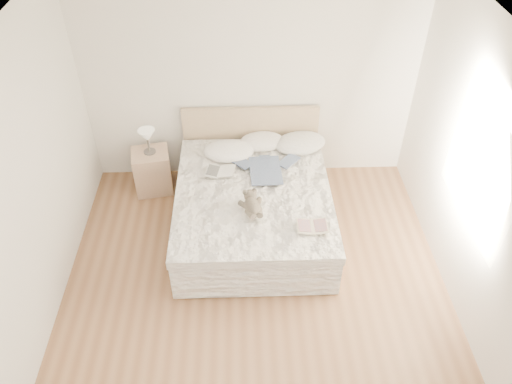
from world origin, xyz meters
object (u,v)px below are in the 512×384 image
at_px(nightstand, 152,171).
at_px(photo_book, 220,171).
at_px(childrens_book, 312,227).
at_px(teddy_bear, 252,210).
at_px(table_lamp, 147,137).
at_px(bed, 253,205).

distance_m(nightstand, photo_book, 1.07).
relative_size(photo_book, childrens_book, 1.04).
bearing_deg(photo_book, teddy_bear, -52.45).
bearing_deg(table_lamp, bed, -30.19).
bearing_deg(teddy_bear, photo_book, 102.40).
xyz_separation_m(table_lamp, teddy_bear, (1.23, -1.20, -0.14)).
relative_size(bed, photo_book, 6.32).
height_order(photo_book, childrens_book, photo_book).
distance_m(table_lamp, teddy_bear, 1.72).
relative_size(table_lamp, teddy_bear, 1.01).
bearing_deg(teddy_bear, nightstand, 121.89).
xyz_separation_m(nightstand, photo_book, (0.88, -0.48, 0.35)).
bearing_deg(photo_book, childrens_book, -33.79).
relative_size(nightstand, table_lamp, 1.74).
distance_m(childrens_book, teddy_bear, 0.64).
xyz_separation_m(nightstand, childrens_book, (1.83, -1.42, 0.35)).
bearing_deg(teddy_bear, childrens_book, -36.17).
distance_m(bed, photo_book, 0.54).
bearing_deg(table_lamp, teddy_bear, -44.24).
distance_m(bed, childrens_book, 0.97).
height_order(table_lamp, photo_book, table_lamp).
relative_size(nightstand, teddy_bear, 1.75).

